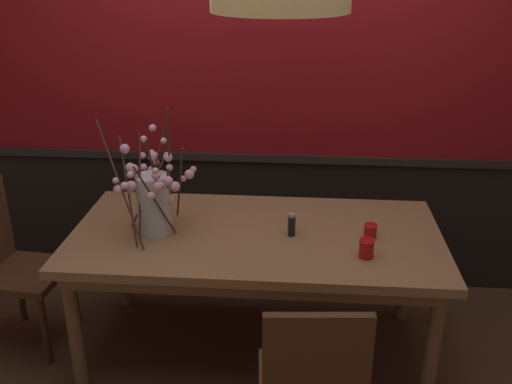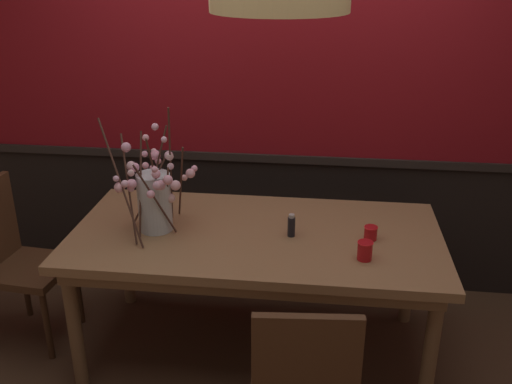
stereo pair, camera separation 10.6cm
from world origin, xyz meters
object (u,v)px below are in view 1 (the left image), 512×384
Objects in this scene: chair_far_side_right at (310,204)px; vase_with_blossoms at (154,200)px; condiment_bottle at (292,225)px; chair_near_side_right at (312,383)px; dining_table at (256,246)px; chair_head_west_end at (10,261)px; chair_far_side_left at (224,198)px; candle_holder_nearer_edge at (366,248)px; candle_holder_nearer_center at (370,231)px.

vase_with_blossoms is (-0.82, -0.92, 0.40)m from chair_far_side_right.
vase_with_blossoms is 0.72m from condiment_bottle.
chair_far_side_right is 1.76m from chair_near_side_right.
chair_head_west_end is at bearing -179.26° from dining_table.
chair_head_west_end is at bearing 179.28° from vase_with_blossoms.
chair_far_side_right reaches higher than dining_table.
chair_near_side_right is 0.89m from condiment_bottle.
dining_table is 0.23m from condiment_bottle.
chair_far_side_left is 10.30× the size of candle_holder_nearer_edge.
vase_with_blossoms is 7.06× the size of candle_holder_nearer_edge.
candle_holder_nearer_edge is at bearing -53.67° from chair_far_side_left.
vase_with_blossoms is (0.84, -0.01, 0.40)m from chair_head_west_end.
chair_far_side_right is 0.99m from candle_holder_nearer_center.
vase_with_blossoms is 1.10m from candle_holder_nearer_edge.
vase_with_blossoms is (-0.82, 0.83, 0.40)m from chair_near_side_right.
dining_table is 0.92m from chair_near_side_right.
dining_table is 15.75× the size of condiment_bottle.
chair_head_west_end is 1.04× the size of chair_near_side_right.
dining_table is at bearing 157.80° from candle_holder_nearer_edge.
vase_with_blossoms is 1.12m from candle_holder_nearer_center.
dining_table is at bearing 108.88° from chair_near_side_right.
chair_far_side_left is (-0.59, 0.03, 0.01)m from chair_far_side_right.
vase_with_blossoms is 9.20× the size of candle_holder_nearer_center.
candle_holder_nearer_edge is (0.25, 0.64, 0.27)m from chair_near_side_right.
candle_holder_nearer_center is (0.29, 0.85, 0.26)m from chair_near_side_right.
vase_with_blossoms is at bearing -103.24° from chair_far_side_left.
vase_with_blossoms is at bearing 134.51° from chair_near_side_right.
chair_far_side_right reaches higher than condiment_bottle.
chair_far_side_right is at bearing 48.41° from vase_with_blossoms.
chair_far_side_right is 7.62× the size of condiment_bottle.
chair_far_side_right is at bearing 107.94° from candle_holder_nearer_center.
chair_far_side_right is 0.96m from condiment_bottle.
chair_far_side_right is 0.98× the size of chair_head_west_end.
chair_near_side_right is (0.00, -1.76, -0.00)m from chair_far_side_right.
candle_holder_nearer_center is at bearing -46.58° from chair_far_side_left.
chair_head_west_end reaches higher than chair_far_side_right.
dining_table is 1.37m from chair_head_west_end.
candle_holder_nearer_edge is at bearing -10.30° from vase_with_blossoms.
candle_holder_nearer_edge is (0.85, -1.15, 0.26)m from chair_far_side_left.
chair_head_west_end is at bearing 152.98° from chair_near_side_right.
candle_holder_nearer_edge is at bearing -77.29° from chair_far_side_right.
vase_with_blossoms is at bearing 169.70° from candle_holder_nearer_edge.
chair_head_west_end reaches higher than candle_holder_nearer_edge.
dining_table is 2.07× the size of chair_far_side_right.
candle_holder_nearer_center is at bearing -72.06° from chair_far_side_right.
vase_with_blossoms is at bearing -176.92° from dining_table.
chair_far_side_right is at bearing 28.87° from chair_head_west_end.
dining_table is 2.10× the size of chair_near_side_right.
chair_far_side_right is 9.97× the size of candle_holder_nearer_edge.
condiment_bottle is (1.55, -0.00, 0.28)m from chair_head_west_end.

